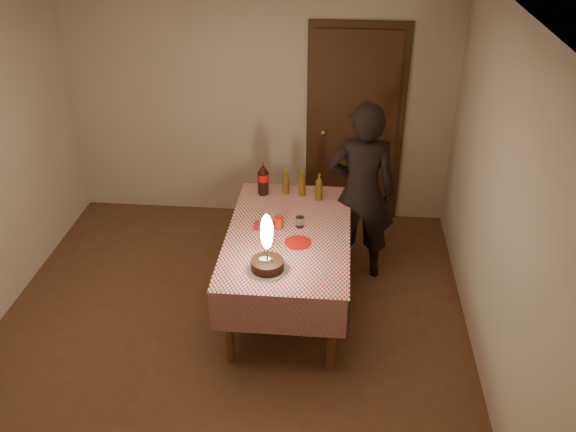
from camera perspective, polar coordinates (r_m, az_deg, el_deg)
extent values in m
cube|color=brown|center=(5.11, -5.82, -12.00)|extent=(4.00, 4.50, 0.01)
cube|color=beige|center=(6.37, -2.78, 10.77)|extent=(4.00, 0.04, 2.60)
cube|color=beige|center=(4.42, 19.64, -0.41)|extent=(0.04, 4.50, 2.60)
cube|color=silver|center=(3.88, -7.88, 17.73)|extent=(4.00, 4.50, 0.04)
cube|color=#472814|center=(6.39, 6.26, 8.04)|extent=(0.85, 0.05, 2.05)
sphere|color=#B28C33|center=(6.35, 3.34, 7.79)|extent=(0.06, 0.06, 0.06)
cube|color=brown|center=(5.07, 0.05, -1.88)|extent=(0.90, 1.60, 0.04)
cylinder|color=brown|center=(4.74, -5.54, -10.24)|extent=(0.07, 0.07, 0.71)
cylinder|color=brown|center=(4.68, 4.07, -10.83)|extent=(0.07, 0.07, 0.71)
cylinder|color=brown|center=(5.93, -3.07, -0.96)|extent=(0.07, 0.07, 0.71)
cylinder|color=brown|center=(5.88, 4.49, -1.31)|extent=(0.07, 0.07, 0.71)
cube|color=beige|center=(5.05, 0.05, -1.63)|extent=(1.02, 1.72, 0.01)
cube|color=beige|center=(4.47, -0.94, -9.35)|extent=(1.02, 0.01, 0.34)
cube|color=beige|center=(5.88, 0.80, 1.30)|extent=(1.02, 0.01, 0.34)
cube|color=beige|center=(5.21, -5.49, -3.00)|extent=(0.01, 1.72, 0.34)
cube|color=beige|center=(5.14, 5.67, -3.56)|extent=(0.01, 1.72, 0.34)
cylinder|color=white|center=(4.62, -1.93, -4.97)|extent=(0.31, 0.31, 0.01)
cylinder|color=black|center=(4.59, -1.94, -4.55)|extent=(0.25, 0.25, 0.08)
cylinder|color=white|center=(4.58, -2.17, -4.02)|extent=(0.07, 0.07, 0.00)
sphere|color=red|center=(4.55, -1.53, -4.13)|extent=(0.02, 0.02, 0.02)
cube|color=#19721E|center=(4.55, -1.35, -4.32)|extent=(0.02, 0.01, 0.00)
cube|color=#19721E|center=(4.55, -1.67, -4.34)|extent=(0.01, 0.02, 0.00)
cylinder|color=#262628|center=(4.54, -1.96, -3.54)|extent=(0.01, 0.01, 0.12)
ellipsoid|color=#FFF2BF|center=(4.43, -2.00, -1.50)|extent=(0.09, 0.09, 0.29)
sphere|color=white|center=(4.49, -1.98, -2.69)|extent=(0.04, 0.04, 0.04)
cylinder|color=red|center=(4.91, 0.94, -2.52)|extent=(0.22, 0.22, 0.01)
cylinder|color=red|center=(5.10, -0.90, -0.59)|extent=(0.08, 0.08, 0.10)
cylinder|color=white|center=(5.11, 1.11, -0.55)|extent=(0.07, 0.07, 0.09)
cube|color=red|center=(5.12, -2.39, -0.96)|extent=(0.15, 0.15, 0.02)
cylinder|color=black|center=(5.60, -2.33, 3.10)|extent=(0.10, 0.10, 0.22)
cylinder|color=red|center=(5.57, -2.35, 3.65)|extent=(0.10, 0.10, 0.07)
cone|color=black|center=(5.53, -2.37, 4.48)|extent=(0.10, 0.10, 0.08)
cylinder|color=red|center=(5.51, -2.38, 4.91)|extent=(0.03, 0.03, 0.02)
cylinder|color=#533B0E|center=(5.61, -0.21, 2.97)|extent=(0.06, 0.06, 0.18)
cone|color=#533B0E|center=(5.56, -0.21, 4.07)|extent=(0.06, 0.06, 0.06)
cylinder|color=olive|center=(5.54, -0.21, 4.40)|extent=(0.02, 0.02, 0.02)
cylinder|color=#533B0E|center=(5.51, 2.91, 2.40)|extent=(0.06, 0.06, 0.18)
cone|color=#533B0E|center=(5.46, 2.94, 3.52)|extent=(0.06, 0.06, 0.06)
cylinder|color=olive|center=(5.44, 2.95, 3.84)|extent=(0.02, 0.02, 0.02)
cylinder|color=#533B0E|center=(5.58, 1.33, 2.80)|extent=(0.06, 0.06, 0.18)
cone|color=#533B0E|center=(5.53, 1.34, 3.90)|extent=(0.06, 0.06, 0.06)
cylinder|color=olive|center=(5.51, 1.35, 4.22)|extent=(0.02, 0.02, 0.02)
imported|color=black|center=(5.50, 6.85, 2.19)|extent=(0.63, 0.42, 1.71)
cube|color=black|center=(5.36, 7.20, 8.58)|extent=(0.13, 0.09, 0.10)
cylinder|color=black|center=(5.43, 7.17, 8.88)|extent=(0.08, 0.08, 0.08)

